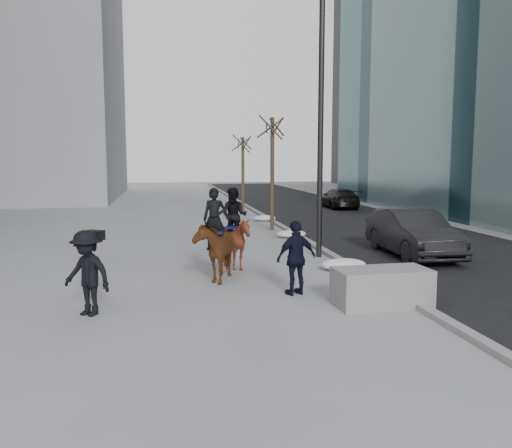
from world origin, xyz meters
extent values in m
plane|color=gray|center=(0.00, 0.00, 0.00)|extent=(120.00, 120.00, 0.00)
cube|color=black|center=(7.00, 10.00, 0.01)|extent=(8.00, 90.00, 0.01)
cube|color=gray|center=(3.00, 10.00, 0.06)|extent=(0.25, 90.00, 0.12)
cube|color=gray|center=(2.30, -1.63, 0.41)|extent=(2.08, 1.11, 0.82)
imported|color=black|center=(5.67, 3.90, 0.77)|extent=(1.79, 4.72, 1.54)
imported|color=black|center=(8.71, 20.78, 0.64)|extent=(1.87, 4.44, 1.28)
imported|color=#4F1F0F|center=(-1.04, 1.53, 0.79)|extent=(1.33, 2.04, 1.59)
imported|color=black|center=(-1.04, 1.68, 1.60)|extent=(0.69, 0.55, 1.66)
cube|color=#0F1837|center=(-1.04, 1.68, 1.25)|extent=(0.61, 0.67, 0.06)
imported|color=#4C190F|center=(-0.35, 2.75, 0.77)|extent=(1.70, 1.78, 1.54)
imported|color=black|center=(-0.35, 2.90, 1.55)|extent=(0.96, 0.87, 1.61)
cube|color=#0F0E35|center=(-0.35, 2.90, 1.21)|extent=(0.66, 0.70, 0.06)
imported|color=black|center=(0.69, -0.39, 0.88)|extent=(1.11, 0.72, 1.75)
cylinder|color=#C7700B|center=(0.64, 0.16, 1.15)|extent=(0.04, 0.18, 0.07)
imported|color=black|center=(-3.91, -1.32, 0.88)|extent=(1.30, 1.19, 1.75)
cube|color=black|center=(-3.76, -1.07, 1.62)|extent=(0.42, 0.39, 0.20)
cylinder|color=black|center=(2.60, 4.27, 4.50)|extent=(0.18, 0.18, 9.00)
ellipsoid|color=white|center=(2.70, 14.50, 0.15)|extent=(1.18, 0.75, 0.30)
ellipsoid|color=white|center=(2.70, 2.09, 0.17)|extent=(1.31, 0.83, 0.33)
ellipsoid|color=white|center=(2.70, 8.57, 0.15)|extent=(1.22, 0.77, 0.31)
camera|label=1|loc=(-2.34, -12.53, 3.20)|focal=38.00mm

